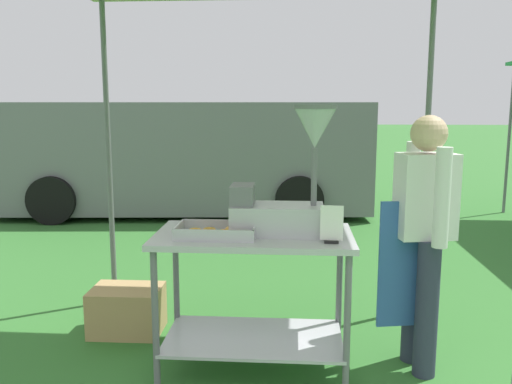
% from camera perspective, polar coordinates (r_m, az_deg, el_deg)
% --- Properties ---
extents(ground_plane, '(70.00, 70.00, 0.00)m').
position_cam_1_polar(ground_plane, '(8.54, 3.59, -1.94)').
color(ground_plane, '#33702D').
extents(donut_cart, '(1.21, 0.66, 0.89)m').
position_cam_1_polar(donut_cart, '(3.37, -0.24, -8.66)').
color(donut_cart, '#B7B7BC').
rests_on(donut_cart, ground).
extents(donut_tray, '(0.47, 0.29, 0.07)m').
position_cam_1_polar(donut_tray, '(3.23, -4.09, -4.32)').
color(donut_tray, '#B7B7BC').
rests_on(donut_tray, donut_cart).
extents(donut_fryer, '(0.63, 0.28, 0.78)m').
position_cam_1_polar(donut_fryer, '(3.24, 3.27, 0.46)').
color(donut_fryer, '#B7B7BC').
rests_on(donut_fryer, donut_cart).
extents(menu_sign, '(0.13, 0.05, 0.22)m').
position_cam_1_polar(menu_sign, '(3.09, 8.03, -3.73)').
color(menu_sign, black).
rests_on(menu_sign, donut_cart).
extents(vendor, '(0.46, 0.54, 1.61)m').
position_cam_1_polar(vendor, '(3.48, 17.29, -3.91)').
color(vendor, '#2D3347').
rests_on(vendor, ground).
extents(supply_crate, '(0.51, 0.38, 0.34)m').
position_cam_1_polar(supply_crate, '(4.17, -13.51, -12.09)').
color(supply_crate, tan).
rests_on(supply_crate, ground).
extents(van_grey, '(5.71, 2.42, 1.69)m').
position_cam_1_polar(van_grey, '(8.45, -7.79, 3.90)').
color(van_grey, slate).
rests_on(van_grey, ground).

